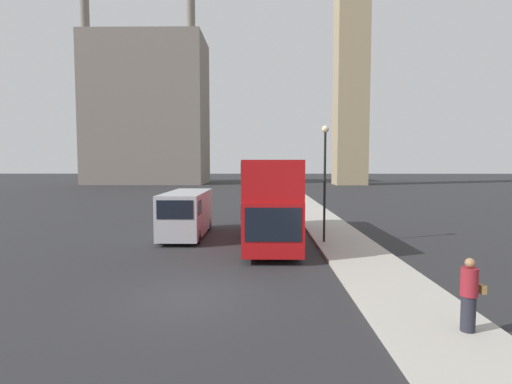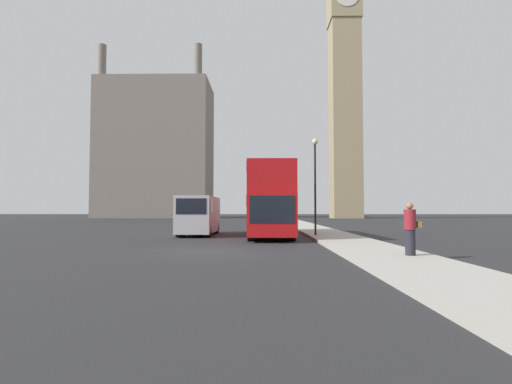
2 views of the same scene
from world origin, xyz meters
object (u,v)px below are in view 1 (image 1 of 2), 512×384
(white_van, at_px, (186,213))
(street_lamp, at_px, (325,166))
(clock_tower, at_px, (352,16))
(pedestrian, at_px, (469,295))
(red_double_decker_bus, at_px, (270,197))

(white_van, height_order, street_lamp, street_lamp)
(clock_tower, bearing_deg, white_van, -111.05)
(clock_tower, bearing_deg, street_lamp, -103.69)
(white_van, distance_m, street_lamp, 8.11)
(pedestrian, xyz_separation_m, street_lamp, (-1.69, 10.80, 2.96))
(street_lamp, bearing_deg, red_double_decker_bus, 164.85)
(white_van, bearing_deg, pedestrian, -54.86)
(clock_tower, relative_size, pedestrian, 35.52)
(pedestrian, relative_size, street_lamp, 0.30)
(white_van, xyz_separation_m, pedestrian, (9.07, -12.89, -0.33))
(red_double_decker_bus, xyz_separation_m, pedestrian, (4.43, -11.54, -1.35))
(red_double_decker_bus, xyz_separation_m, white_van, (-4.65, 1.35, -1.02))
(street_lamp, bearing_deg, clock_tower, 76.31)
(clock_tower, bearing_deg, red_double_decker_bus, -106.41)
(red_double_decker_bus, height_order, white_van, red_double_decker_bus)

